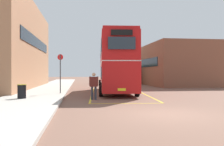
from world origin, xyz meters
The scene contains 10 objects.
ground_plane centered at (0.00, 14.40, 0.00)m, with size 135.60×135.60×0.00m, color brown.
sidewalk_left centered at (-6.50, 16.80, 0.07)m, with size 4.00×57.60×0.14m, color #B2ADA3.
brick_building_left centered at (-11.02, 17.75, 4.48)m, with size 5.91×20.02×8.95m.
depot_building_right centered at (9.43, 23.47, 2.71)m, with size 7.94×15.62×5.43m.
double_decker_bus centered at (-0.40, 10.86, 2.51)m, with size 3.45×10.63×4.75m.
single_deck_bus centered at (2.82, 28.32, 1.64)m, with size 3.03×8.49×3.02m.
pedestrian_boarding centered at (-2.59, 5.65, 0.99)m, with size 0.57×0.25×1.71m.
litter_bin centered at (-6.96, 5.73, 0.57)m, with size 0.53×0.53×0.86m.
bus_stop_sign centered at (-4.93, 9.26, 1.91)m, with size 0.43×0.13×2.97m.
bay_marking_yellow centered at (-0.47, 8.91, 0.00)m, with size 5.19×12.79×0.01m.
Camera 1 is at (-3.47, -9.70, 1.74)m, focal length 39.14 mm.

